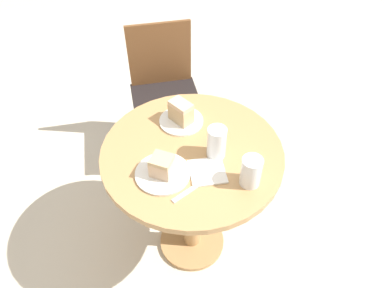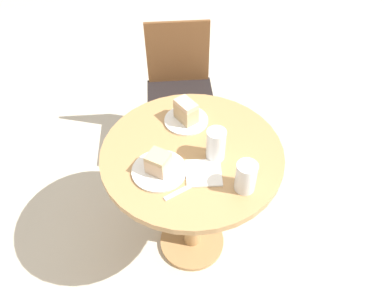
{
  "view_description": "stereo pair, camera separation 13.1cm",
  "coord_description": "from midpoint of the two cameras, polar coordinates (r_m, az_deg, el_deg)",
  "views": [
    {
      "loc": [
        -0.37,
        -1.02,
        1.88
      ],
      "look_at": [
        0.0,
        0.0,
        0.78
      ],
      "focal_mm": 35.0,
      "sensor_mm": 36.0,
      "label": 1
    },
    {
      "loc": [
        -0.24,
        -1.05,
        1.88
      ],
      "look_at": [
        0.0,
        0.0,
        0.78
      ],
      "focal_mm": 35.0,
      "sensor_mm": 36.0,
      "label": 2
    }
  ],
  "objects": [
    {
      "name": "glass_water",
      "position": [
        1.42,
        10.82,
        -5.21
      ],
      "size": [
        0.08,
        0.08,
        0.13
      ],
      "color": "silver",
      "rests_on": "table"
    },
    {
      "name": "plate_near",
      "position": [
        1.49,
        -2.51,
        -4.16
      ],
      "size": [
        0.22,
        0.22,
        0.01
      ],
      "color": "silver",
      "rests_on": "table"
    },
    {
      "name": "napkin_stack",
      "position": [
        1.49,
        4.33,
        -4.51
      ],
      "size": [
        0.16,
        0.16,
        0.01
      ],
      "rotation": [
        0.0,
        0.0,
        -0.18
      ],
      "color": "silver",
      "rests_on": "table"
    },
    {
      "name": "glass_lemonade",
      "position": [
        1.51,
        6.13,
        -0.4
      ],
      "size": [
        0.08,
        0.08,
        0.14
      ],
      "color": "silver",
      "rests_on": "table"
    },
    {
      "name": "chair",
      "position": [
        2.34,
        -0.24,
        7.88
      ],
      "size": [
        0.46,
        0.48,
        0.85
      ],
      "rotation": [
        0.0,
        0.0,
        -0.14
      ],
      "color": "brown",
      "rests_on": "ground_plane"
    },
    {
      "name": "plate_far",
      "position": [
        1.7,
        1.31,
        3.56
      ],
      "size": [
        0.2,
        0.2,
        0.01
      ],
      "color": "silver",
      "rests_on": "table"
    },
    {
      "name": "cake_slice_near",
      "position": [
        1.45,
        -2.57,
        -2.97
      ],
      "size": [
        0.11,
        0.11,
        0.08
      ],
      "rotation": [
        0.0,
        0.0,
        0.87
      ],
      "color": "beige",
      "rests_on": "plate_near"
    },
    {
      "name": "table",
      "position": [
        1.7,
        2.21,
        -5.1
      ],
      "size": [
        0.77,
        0.77,
        0.74
      ],
      "color": "tan",
      "rests_on": "ground_plane"
    },
    {
      "name": "fork",
      "position": [
        1.43,
        1.49,
        -7.0
      ],
      "size": [
        0.17,
        0.08,
        0.0
      ],
      "rotation": [
        0.0,
        0.0,
        0.35
      ],
      "color": "silver",
      "rests_on": "table"
    },
    {
      "name": "cake_slice_far",
      "position": [
        1.66,
        1.34,
        4.95
      ],
      "size": [
        0.1,
        0.12,
        0.1
      ],
      "rotation": [
        0.0,
        0.0,
        3.57
      ],
      "color": "tan",
      "rests_on": "plate_far"
    },
    {
      "name": "ground_plane",
      "position": [
        2.17,
        1.78,
        -14.75
      ],
      "size": [
        8.0,
        8.0,
        0.0
      ],
      "primitive_type": "plane",
      "color": "beige"
    }
  ]
}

